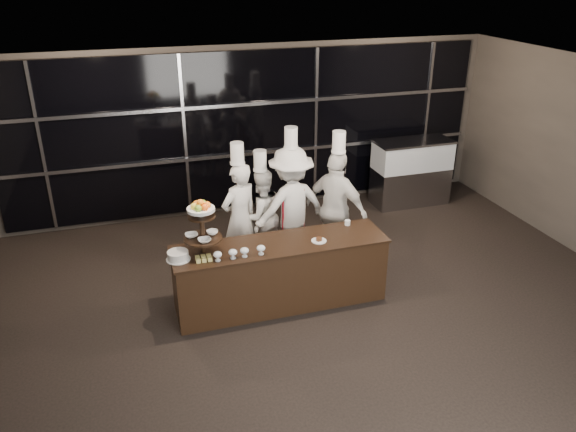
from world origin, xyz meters
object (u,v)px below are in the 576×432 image
object	(u,v)px
display_stand	(202,224)
chef_c	(291,206)
display_case	(411,169)
chef_d	(336,209)
chef_b	(261,215)
chef_a	(240,217)
buffet_counter	(280,273)
layer_cake	(178,256)

from	to	relation	value
display_stand	chef_c	bearing A→B (deg)	36.35
display_case	chef_d	distance (m)	2.88
chef_b	display_stand	bearing A→B (deg)	-130.07
chef_b	chef_c	size ratio (longest dim) A/B	0.83
display_stand	chef_a	xyz separation A→B (m)	(0.70, 1.07, -0.47)
buffet_counter	layer_cake	xyz separation A→B (m)	(-1.33, -0.05, 0.51)
display_stand	display_case	distance (m)	5.13
buffet_counter	display_case	distance (m)	4.27
chef_b	buffet_counter	bearing A→B (deg)	-93.66
buffet_counter	chef_d	distance (m)	1.46
chef_b	chef_a	bearing A→B (deg)	-150.38
layer_cake	display_case	xyz separation A→B (m)	(4.69, 2.67, -0.29)
display_case	chef_a	size ratio (longest dim) A/B	0.73
display_stand	chef_d	size ratio (longest dim) A/B	0.36
buffet_counter	chef_b	bearing A→B (deg)	86.34
display_stand	chef_c	distance (m)	1.90
display_case	chef_b	bearing A→B (deg)	-157.97
display_case	chef_a	bearing A→B (deg)	-157.14
chef_b	chef_c	distance (m)	0.48
display_stand	display_case	bearing A→B (deg)	30.92
layer_cake	chef_a	world-z (taller)	chef_a
layer_cake	display_case	distance (m)	5.41
buffet_counter	chef_c	size ratio (longest dim) A/B	1.33
layer_cake	chef_c	bearing A→B (deg)	32.28
display_stand	chef_b	distance (m)	1.78
chef_a	chef_c	world-z (taller)	chef_c
buffet_counter	chef_c	distance (m)	1.29
layer_cake	chef_c	xyz separation A→B (m)	(1.82, 1.15, -0.05)
buffet_counter	display_stand	distance (m)	1.33
display_stand	chef_b	bearing A→B (deg)	49.93
chef_a	buffet_counter	bearing A→B (deg)	-74.42
buffet_counter	chef_d	bearing A→B (deg)	36.58
layer_cake	chef_d	distance (m)	2.60
buffet_counter	display_stand	size ratio (longest dim) A/B	3.81
buffet_counter	display_case	bearing A→B (deg)	37.84
buffet_counter	display_case	xyz separation A→B (m)	(3.37, 2.62, 0.22)
display_case	chef_c	bearing A→B (deg)	-152.18
chef_d	display_case	bearing A→B (deg)	38.45
display_stand	layer_cake	bearing A→B (deg)	-171.30
buffet_counter	chef_a	world-z (taller)	chef_a
chef_b	layer_cake	bearing A→B (deg)	-136.49
layer_cake	chef_c	world-z (taller)	chef_c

